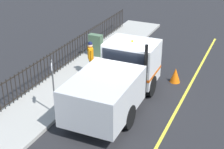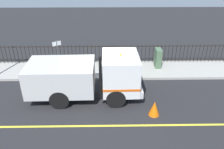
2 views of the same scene
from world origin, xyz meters
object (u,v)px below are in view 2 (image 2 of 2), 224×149
object	(u,v)px
worker_standing	(123,58)
traffic_cone	(154,108)
work_truck	(91,74)
street_sign	(58,55)
utility_cabinet	(158,58)

from	to	relation	value
worker_standing	traffic_cone	world-z (taller)	worker_standing
worker_standing	traffic_cone	distance (m)	4.26
work_truck	worker_standing	bearing A→B (deg)	141.19
work_truck	traffic_cone	size ratio (longest dim) A/B	8.01
traffic_cone	street_sign	size ratio (longest dim) A/B	0.31
worker_standing	traffic_cone	xyz separation A→B (m)	(-3.99, -1.23, -0.86)
traffic_cone	worker_standing	bearing A→B (deg)	17.08
worker_standing	street_sign	world-z (taller)	street_sign
work_truck	utility_cabinet	xyz separation A→B (m)	(3.24, -4.13, -0.54)
traffic_cone	work_truck	bearing A→B (deg)	61.11
utility_cabinet	street_sign	distance (m)	6.37
street_sign	traffic_cone	bearing A→B (deg)	-125.26
worker_standing	utility_cabinet	distance (m)	2.55
work_truck	traffic_cone	bearing A→B (deg)	60.13
work_truck	traffic_cone	distance (m)	3.58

